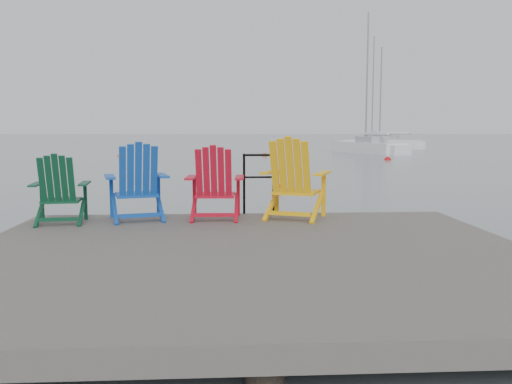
{
  "coord_description": "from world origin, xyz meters",
  "views": [
    {
      "loc": [
        -0.25,
        -5.56,
        1.76
      ],
      "look_at": [
        0.2,
        2.26,
        0.85
      ],
      "focal_mm": 38.0,
      "sensor_mm": 36.0,
      "label": 1
    }
  ],
  "objects": [
    {
      "name": "chair_blue",
      "position": [
        -1.47,
        1.97,
        1.03
      ],
      "size": [
        0.98,
        0.93,
        1.06
      ],
      "rotation": [
        0.0,
        0.0,
        0.25
      ],
      "color": "#1046AC",
      "rests_on": "dock"
    },
    {
      "name": "buoy_b",
      "position": [
        -7.03,
        29.93,
        0.0
      ],
      "size": [
        0.37,
        0.37,
        0.37
      ],
      "primitive_type": "sphere",
      "color": "#F8530E",
      "rests_on": "ground"
    },
    {
      "name": "chair_green",
      "position": [
        -2.46,
        1.75,
        0.96
      ],
      "size": [
        0.79,
        0.74,
        0.92
      ],
      "rotation": [
        0.0,
        0.0,
        0.12
      ],
      "color": "#0B3D24",
      "rests_on": "dock"
    },
    {
      "name": "buoy_d",
      "position": [
        2.38,
        30.19,
        0.0
      ],
      "size": [
        0.39,
        0.39,
        0.39
      ],
      "primitive_type": "sphere",
      "color": "#BB320B",
      "rests_on": "ground"
    },
    {
      "name": "sailboat_near",
      "position": [
        10.36,
        34.05,
        0.36
      ],
      "size": [
        4.1,
        7.75,
        10.49
      ],
      "rotation": [
        0.0,
        0.0,
        0.3
      ],
      "color": "white",
      "rests_on": "ground"
    },
    {
      "name": "handrail",
      "position": [
        0.25,
        2.45,
        1.04
      ],
      "size": [
        0.48,
        0.04,
        0.9
      ],
      "color": "black",
      "rests_on": "dock"
    },
    {
      "name": "chair_yellow",
      "position": [
        0.71,
        1.96,
        1.07
      ],
      "size": [
        1.08,
        1.04,
        1.13
      ],
      "rotation": [
        0.0,
        0.0,
        -0.37
      ],
      "color": "#FFB70E",
      "rests_on": "dock"
    },
    {
      "name": "sailboat_mid",
      "position": [
        14.85,
        49.31,
        0.36
      ],
      "size": [
        2.88,
        8.38,
        11.38
      ],
      "rotation": [
        0.0,
        0.0,
        -0.09
      ],
      "color": "silver",
      "rests_on": "ground"
    },
    {
      "name": "ground",
      "position": [
        0.0,
        0.0,
        0.0
      ],
      "size": [
        400.0,
        400.0,
        0.0
      ],
      "primitive_type": "plane",
      "color": "slate",
      "rests_on": "ground"
    },
    {
      "name": "buoy_a",
      "position": [
        1.32,
        10.05,
        0.0
      ],
      "size": [
        0.37,
        0.37,
        0.37
      ],
      "primitive_type": "sphere",
      "color": "red",
      "rests_on": "ground"
    },
    {
      "name": "dock",
      "position": [
        0.0,
        0.0,
        0.35
      ],
      "size": [
        6.0,
        5.0,
        1.4
      ],
      "color": "#2C2A27",
      "rests_on": "ground"
    },
    {
      "name": "buoy_c",
      "position": [
        9.09,
        25.05,
        0.0
      ],
      "size": [
        0.38,
        0.38,
        0.38
      ],
      "primitive_type": "sphere",
      "color": "red",
      "rests_on": "ground"
    },
    {
      "name": "sailboat_far",
      "position": [
        14.11,
        42.94,
        0.36
      ],
      "size": [
        6.63,
        4.57,
        9.34
      ],
      "rotation": [
        0.0,
        0.0,
        1.09
      ],
      "color": "white",
      "rests_on": "ground"
    },
    {
      "name": "chair_red",
      "position": [
        -0.4,
        1.97,
        1.01
      ],
      "size": [
        0.84,
        0.78,
        1.01
      ],
      "rotation": [
        0.0,
        0.0,
        -0.05
      ],
      "color": "red",
      "rests_on": "dock"
    }
  ]
}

